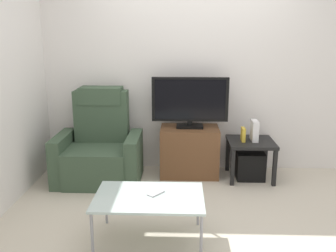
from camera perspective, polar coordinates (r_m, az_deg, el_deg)
name	(u,v)px	position (r m, az deg, el deg)	size (l,w,h in m)	color
ground_plane	(194,204)	(3.88, 4.01, -11.96)	(6.40, 6.40, 0.00)	beige
wall_back	(193,67)	(4.63, 3.85, 9.11)	(6.40, 0.06, 2.60)	silver
wall_side	(0,77)	(3.91, -24.54, 6.95)	(0.06, 4.48, 2.60)	silver
tv_stand	(189,151)	(4.54, 3.32, -3.90)	(0.70, 0.47, 0.60)	brown
television	(190,101)	(4.41, 3.43, 3.84)	(0.91, 0.20, 0.61)	black
recliner_armchair	(99,149)	(4.45, -10.56, -3.52)	(0.98, 0.78, 1.08)	#384C38
side_table	(251,147)	(4.50, 12.66, -3.14)	(0.54, 0.54, 0.47)	black
subwoofer_box	(250,165)	(4.58, 12.50, -5.86)	(0.33, 0.33, 0.33)	black
book_upright	(243,134)	(4.43, 11.54, -1.29)	(0.04, 0.13, 0.16)	gold
game_console	(254,131)	(4.47, 13.21, -0.70)	(0.07, 0.20, 0.24)	white
coffee_table	(149,199)	(3.10, -2.94, -11.17)	(0.90, 0.60, 0.40)	#B2C6C1
cell_phone	(156,193)	(3.13, -1.91, -10.33)	(0.07, 0.15, 0.01)	#B7B7BC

